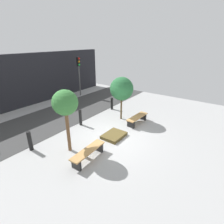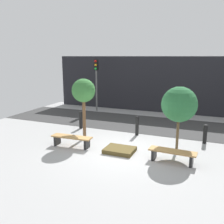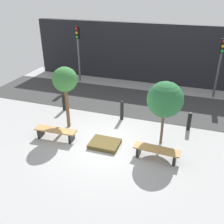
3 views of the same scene
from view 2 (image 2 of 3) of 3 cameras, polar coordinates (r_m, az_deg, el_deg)
ground_plane at (r=10.69m, az=1.92°, el=-8.97°), size 18.00×18.00×0.00m
road_strip at (r=14.91m, az=8.17°, el=-2.78°), size 18.00×3.96×0.01m
building_facade at (r=18.16m, az=11.33°, el=6.17°), size 16.20×0.50×3.93m
bench_left at (r=11.25m, az=-9.19°, el=-6.14°), size 1.86×0.55×0.48m
bench_right at (r=9.81m, az=13.63°, el=-9.26°), size 1.79×0.56×0.47m
planter_bed at (r=10.59m, az=1.77°, el=-8.69°), size 1.23×0.96×0.17m
tree_behind_left_bench at (r=11.80m, az=-6.53°, el=4.68°), size 1.11×1.11×2.92m
tree_behind_right_bench at (r=10.48m, az=15.12°, el=1.65°), size 1.45×1.45×2.75m
bollard_far_left at (r=13.94m, az=-7.15°, el=-1.84°), size 0.19×0.19×0.95m
bollard_left at (r=12.70m, az=5.74°, el=-3.13°), size 0.17×0.17×1.00m
bollard_center at (r=12.24m, az=20.50°, el=-4.77°), size 0.18×0.18×0.89m
traffic_light_west at (r=18.09m, az=-3.62°, el=8.28°), size 0.28×0.27×3.72m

